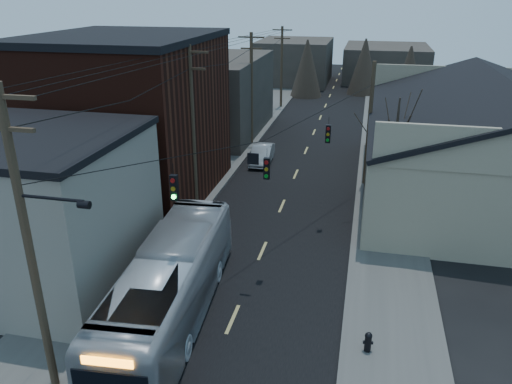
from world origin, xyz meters
TOP-DOWN VIEW (x-y plane):
  - road_surface at (0.00, 30.00)m, footprint 9.00×110.00m
  - sidewalk_left at (-6.50, 30.00)m, footprint 4.00×110.00m
  - sidewalk_right at (6.50, 30.00)m, footprint 4.00×110.00m
  - building_clapboard at (-9.00, 9.00)m, footprint 8.00×8.00m
  - building_brick at (-10.00, 20.00)m, footprint 10.00×12.00m
  - building_left_far at (-9.50, 36.00)m, footprint 9.00×14.00m
  - warehouse at (13.00, 25.00)m, footprint 16.16×20.60m
  - building_far_left at (-6.00, 65.00)m, footprint 10.00×12.00m
  - building_far_right at (7.00, 70.00)m, footprint 12.00×14.00m
  - bare_tree at (6.50, 20.00)m, footprint 0.40×0.40m
  - utility_lines at (-3.11, 24.14)m, footprint 11.24×45.28m
  - bus at (-2.46, 7.50)m, footprint 3.63×11.97m
  - parked_car at (-3.00, 28.04)m, footprint 1.75×4.40m
  - fire_hydrant at (5.51, 7.11)m, footprint 0.39×0.28m

SIDE VIEW (x-z plane):
  - road_surface at x=0.00m, z-range 0.00..0.02m
  - sidewalk_left at x=-6.50m, z-range 0.00..0.12m
  - sidewalk_right at x=6.50m, z-range 0.00..0.12m
  - fire_hydrant at x=5.51m, z-range 0.15..0.97m
  - parked_car at x=-3.00m, z-range 0.00..1.42m
  - bus at x=-2.46m, z-range 0.00..3.29m
  - building_far_right at x=7.00m, z-range 0.00..5.00m
  - warehouse at x=13.00m, z-range -1.17..6.56m
  - building_far_left at x=-6.00m, z-range 0.00..6.00m
  - building_clapboard at x=-9.00m, z-range 0.00..7.00m
  - building_left_far at x=-9.50m, z-range 0.00..7.00m
  - bare_tree at x=6.50m, z-range 0.00..7.20m
  - utility_lines at x=-3.11m, z-range -0.30..10.20m
  - building_brick at x=-10.00m, z-range 0.00..10.00m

